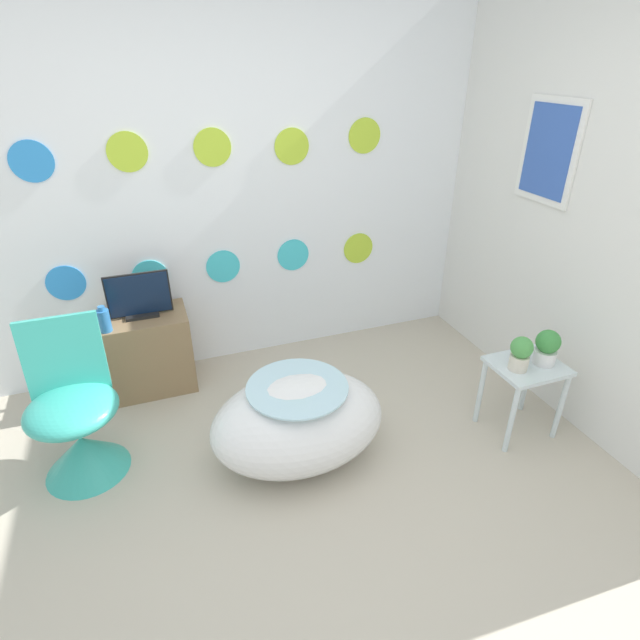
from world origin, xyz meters
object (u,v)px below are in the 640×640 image
object	(u,v)px
vase	(104,320)
potted_plant_left	(521,353)
potted_plant_right	(547,347)
bathtub	(298,422)
tv	(139,297)
chair	(78,429)

from	to	relation	value
vase	potted_plant_left	bearing A→B (deg)	-27.37
potted_plant_left	vase	bearing A→B (deg)	152.63
vase	potted_plant_right	size ratio (longest dim) A/B	0.80
bathtub	potted_plant_left	size ratio (longest dim) A/B	4.76
potted_plant_left	tv	bearing A→B (deg)	147.24
tv	bathtub	bearing A→B (deg)	-54.66
bathtub	vase	size ratio (longest dim) A/B	5.76
bathtub	potted_plant_left	xyz separation A→B (m)	(1.24, -0.24, 0.32)
potted_plant_left	potted_plant_right	xyz separation A→B (m)	(0.18, -0.00, 0.00)
tv	potted_plant_right	world-z (taller)	tv
chair	potted_plant_left	distance (m)	2.46
bathtub	potted_plant_left	bearing A→B (deg)	-10.94
tv	vase	bearing A→B (deg)	-148.82
chair	potted_plant_right	world-z (taller)	chair
chair	tv	size ratio (longest dim) A/B	2.20
tv	potted_plant_right	xyz separation A→B (m)	(2.15, -1.27, -0.10)
chair	vase	distance (m)	0.69
bathtub	potted_plant_right	distance (m)	1.48
chair	potted_plant_left	world-z (taller)	chair
chair	potted_plant_left	xyz separation A→B (m)	(2.38, -0.57, 0.31)
bathtub	vase	xyz separation A→B (m)	(-0.95, 0.89, 0.37)
vase	potted_plant_right	distance (m)	2.63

